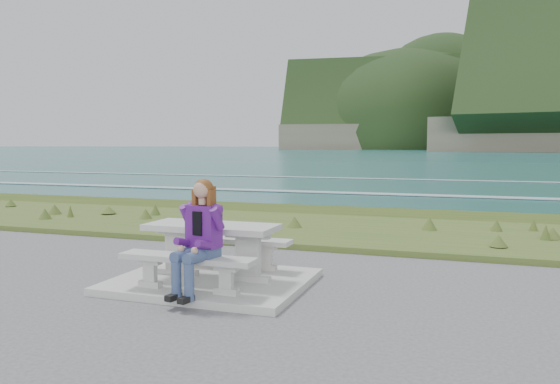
% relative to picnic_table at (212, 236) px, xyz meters
% --- Properties ---
extents(concrete_slab, '(2.60, 2.10, 0.10)m').
position_rel_picnic_table_xyz_m(concrete_slab, '(-0.00, 0.00, -0.63)').
color(concrete_slab, '#ADACA7').
rests_on(concrete_slab, ground).
extents(picnic_table, '(1.80, 0.75, 0.75)m').
position_rel_picnic_table_xyz_m(picnic_table, '(0.00, 0.00, 0.00)').
color(picnic_table, '#ADACA7').
rests_on(picnic_table, concrete_slab).
extents(bench_landward, '(1.80, 0.35, 0.45)m').
position_rel_picnic_table_xyz_m(bench_landward, '(0.00, -0.70, -0.23)').
color(bench_landward, '#ADACA7').
rests_on(bench_landward, concrete_slab).
extents(bench_seaward, '(1.80, 0.35, 0.45)m').
position_rel_picnic_table_xyz_m(bench_seaward, '(0.00, 0.70, -0.23)').
color(bench_seaward, '#ADACA7').
rests_on(bench_seaward, concrete_slab).
extents(grass_verge, '(160.00, 4.50, 0.22)m').
position_rel_picnic_table_xyz_m(grass_verge, '(-0.00, 5.00, -0.68)').
color(grass_verge, '#385A21').
rests_on(grass_verge, ground).
extents(shore_drop, '(160.00, 0.80, 2.20)m').
position_rel_picnic_table_xyz_m(shore_drop, '(-0.00, 7.90, -0.68)').
color(shore_drop, '#6B6150').
rests_on(shore_drop, ground).
extents(ocean, '(1600.00, 1600.00, 0.09)m').
position_rel_picnic_table_xyz_m(ocean, '(-0.00, 25.09, -2.42)').
color(ocean, '#205B5D').
rests_on(ocean, ground).
extents(seated_woman, '(0.52, 0.76, 1.42)m').
position_rel_picnic_table_xyz_m(seated_woman, '(0.20, -0.83, -0.06)').
color(seated_woman, navy).
rests_on(seated_woman, concrete_slab).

